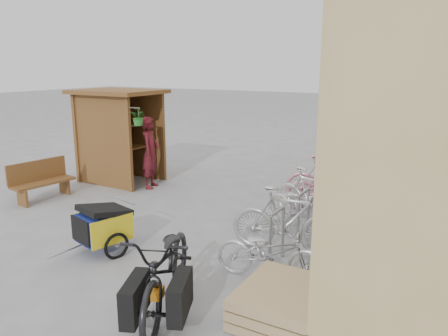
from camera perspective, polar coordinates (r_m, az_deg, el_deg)
The scene contains 17 objects.
ground at distance 8.15m, azimuth -8.43°, elevation -8.59°, with size 80.00×80.00×0.00m, color #9B9B9E.
kiosk at distance 11.68m, azimuth -13.90°, elevation 5.75°, with size 2.49×1.65×2.40m.
bike_rack at distance 9.00m, azimuth 12.92°, elevation -3.17°, with size 0.05×5.35×0.86m.
pallet_stack at distance 5.58m, azimuth 7.79°, elevation -17.11°, with size 1.00×1.20×0.40m.
bench at distance 10.80m, azimuth -22.76°, elevation -1.43°, with size 0.61×1.47×0.90m.
shopping_carts at distance 12.54m, azimuth 21.30°, elevation 1.34°, with size 0.58×1.60×1.04m.
child_trailer at distance 7.50m, azimuth -15.56°, elevation -7.16°, with size 0.92×1.44×0.83m.
cargo_bike at distance 5.58m, azimuth -7.41°, elevation -12.98°, with size 1.55×2.29×1.14m.
person_kiosk at distance 10.98m, azimuth -9.60°, elevation 2.01°, with size 0.65×0.43×1.79m, color maroon.
bike_0 at distance 6.38m, azimuth 6.02°, elevation -10.88°, with size 0.55×1.58×0.83m, color #AFAEB3.
bike_1 at distance 7.20m, azimuth 8.30°, elevation -6.84°, with size 0.52×1.85×1.11m, color #AFAEB3.
bike_2 at distance 8.27m, azimuth 10.40°, elevation -4.99°, with size 0.60×1.73×0.91m, color #AFAEB3.
bike_3 at distance 8.67m, azimuth 11.37°, elevation -3.61°, with size 0.50×1.78×1.07m, color beige.
bike_4 at distance 9.54m, azimuth 13.80°, elevation -2.51°, with size 0.63×1.81×0.95m, color pink.
bike_5 at distance 9.76m, azimuth 13.44°, elevation -1.65°, with size 0.52×1.86×1.11m, color pink.
bike_6 at distance 10.64m, azimuth 16.04°, elevation -1.41°, with size 0.54×1.55×0.81m, color black.
bike_7 at distance 10.83m, azimuth 15.68°, elevation -0.83°, with size 0.43×1.53×0.92m, color beige.
Camera 1 is at (4.74, -5.89, 3.04)m, focal length 35.00 mm.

